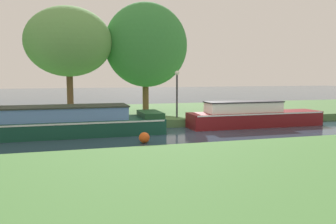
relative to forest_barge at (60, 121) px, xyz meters
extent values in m
plane|color=#2A4052|center=(5.38, -1.20, -0.63)|extent=(120.00, 120.00, 0.00)
cube|color=#4A733E|center=(5.38, 5.80, -0.43)|extent=(72.00, 10.00, 0.40)
cube|color=#457739|center=(5.38, -10.20, -0.43)|extent=(72.00, 10.00, 0.40)
cube|color=#134232|center=(0.24, 0.00, -0.28)|extent=(8.76, 2.36, 0.69)
cube|color=white|center=(0.24, 0.00, 0.02)|extent=(8.58, 2.39, 0.07)
cube|color=#5E89CB|center=(-0.32, 0.00, 0.35)|extent=(6.58, 1.80, 0.57)
cube|color=#2B322B|center=(-0.32, 0.00, 0.66)|extent=(6.68, 1.89, 0.06)
cube|color=#183E23|center=(4.14, 0.00, 0.19)|extent=(0.95, 1.98, 0.26)
cube|color=maroon|center=(9.82, 0.00, -0.25)|extent=(7.26, 1.52, 0.77)
cube|color=white|center=(9.82, 0.00, 0.10)|extent=(7.12, 1.55, 0.07)
cube|color=white|center=(9.12, 0.00, 0.39)|extent=(4.00, 1.15, 0.52)
cube|color=#2A282E|center=(9.12, 0.00, 0.68)|extent=(4.10, 1.22, 0.06)
cylinder|color=brown|center=(0.49, 4.95, 1.32)|extent=(0.37, 0.37, 3.10)
ellipsoid|color=#649C53|center=(0.49, 4.74, 3.96)|extent=(4.91, 4.11, 3.98)
cylinder|color=brown|center=(5.14, 5.52, 1.13)|extent=(0.39, 0.39, 2.72)
ellipsoid|color=#39873F|center=(5.14, 5.13, 3.92)|extent=(5.18, 3.32, 5.19)
cylinder|color=#333338|center=(6.03, 1.72, 0.91)|extent=(0.10, 0.10, 2.29)
sphere|color=white|center=(6.03, 1.72, 2.18)|extent=(0.24, 0.24, 0.24)
cylinder|color=#432E2E|center=(10.36, 1.21, 0.20)|extent=(0.16, 0.16, 0.86)
cylinder|color=#463428|center=(7.60, 1.21, 0.10)|extent=(0.17, 0.17, 0.65)
sphere|color=#E55919|center=(3.25, -2.78, -0.41)|extent=(0.43, 0.43, 0.43)
camera|label=1|loc=(0.43, -15.94, 2.05)|focal=36.72mm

